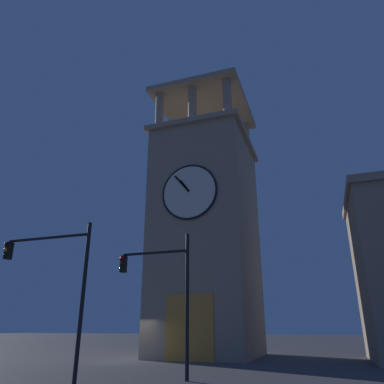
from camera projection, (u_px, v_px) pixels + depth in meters
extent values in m
plane|color=#424247|center=(127.00, 362.00, 22.18)|extent=(200.00, 200.00, 0.00)
cube|color=gray|center=(208.00, 242.00, 28.96)|extent=(6.92, 8.44, 16.63)
cube|color=gray|center=(206.00, 145.00, 31.92)|extent=(7.52, 9.04, 0.40)
cylinder|color=gray|center=(227.00, 98.00, 28.46)|extent=(0.70, 0.70, 3.26)
cylinder|color=gray|center=(192.00, 105.00, 29.35)|extent=(0.70, 0.70, 3.26)
cylinder|color=gray|center=(160.00, 112.00, 30.24)|extent=(0.70, 0.70, 3.26)
cylinder|color=gray|center=(246.00, 140.00, 34.86)|extent=(0.70, 0.70, 3.26)
cylinder|color=gray|center=(217.00, 145.00, 35.75)|extent=(0.70, 0.70, 3.26)
cylinder|color=gray|center=(189.00, 149.00, 36.64)|extent=(0.70, 0.70, 3.26)
cube|color=gray|center=(206.00, 109.00, 33.19)|extent=(7.52, 9.04, 0.40)
cylinder|color=black|center=(205.00, 96.00, 33.67)|extent=(0.12, 0.12, 2.39)
cylinder|color=silver|center=(189.00, 192.00, 26.12)|extent=(4.01, 0.12, 4.01)
torus|color=black|center=(189.00, 192.00, 26.10)|extent=(4.17, 0.16, 4.17)
cube|color=black|center=(185.00, 186.00, 26.28)|extent=(0.74, 0.06, 0.97)
cube|color=black|center=(182.00, 184.00, 26.42)|extent=(1.17, 0.06, 1.40)
cube|color=orange|center=(190.00, 327.00, 23.08)|extent=(3.20, 0.24, 4.00)
cylinder|color=black|center=(83.00, 298.00, 14.11)|extent=(0.16, 0.16, 6.01)
cylinder|color=black|center=(48.00, 238.00, 15.62)|extent=(4.07, 0.12, 0.12)
cube|color=black|center=(9.00, 251.00, 16.11)|extent=(0.22, 0.30, 0.75)
sphere|color=#360505|center=(7.00, 244.00, 16.05)|extent=(0.16, 0.16, 0.16)
sphere|color=orange|center=(6.00, 250.00, 15.96)|extent=(0.16, 0.16, 0.16)
sphere|color=#063316|center=(5.00, 255.00, 15.87)|extent=(0.16, 0.16, 0.16)
cylinder|color=black|center=(187.00, 303.00, 15.18)|extent=(0.16, 0.16, 5.81)
cylinder|color=black|center=(155.00, 253.00, 16.42)|extent=(3.10, 0.12, 0.12)
cube|color=black|center=(124.00, 264.00, 16.75)|extent=(0.22, 0.30, 0.75)
sphere|color=red|center=(122.00, 257.00, 16.69)|extent=(0.16, 0.16, 0.16)
sphere|color=#392705|center=(122.00, 263.00, 16.60)|extent=(0.16, 0.16, 0.16)
sphere|color=#063316|center=(121.00, 269.00, 16.51)|extent=(0.16, 0.16, 0.16)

